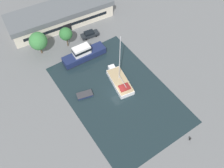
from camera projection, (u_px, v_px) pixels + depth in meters
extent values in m
plane|color=slate|center=(118.00, 94.00, 56.32)|extent=(440.00, 440.00, 0.00)
cube|color=#19282D|center=(118.00, 94.00, 56.32)|extent=(20.90, 31.64, 0.01)
cube|color=beige|center=(61.00, 17.00, 69.53)|extent=(28.97, 11.30, 3.57)
cube|color=#565B60|center=(60.00, 10.00, 67.53)|extent=(29.84, 11.64, 1.41)
cube|color=black|center=(67.00, 28.00, 67.69)|extent=(2.39, 0.29, 2.50)
cube|color=black|center=(67.00, 26.00, 67.12)|extent=(23.93, 2.33, 0.89)
cylinder|color=brown|center=(67.00, 42.00, 64.25)|extent=(0.27, 0.27, 2.85)
sphere|color=#2D6B33|center=(66.00, 34.00, 62.11)|extent=(3.31, 3.31, 3.31)
cylinder|color=brown|center=(41.00, 50.00, 62.85)|extent=(0.35, 0.35, 2.48)
sphere|color=#387A3D|center=(38.00, 41.00, 60.51)|extent=(4.45, 4.45, 4.45)
cube|color=#1E2328|center=(90.00, 35.00, 66.90)|extent=(4.97, 2.46, 0.84)
cube|color=black|center=(89.00, 33.00, 66.26)|extent=(2.67, 1.94, 0.63)
cube|color=black|center=(93.00, 31.00, 66.62)|extent=(0.24, 1.47, 0.51)
cylinder|color=black|center=(94.00, 32.00, 68.06)|extent=(0.62, 0.28, 0.60)
cylinder|color=black|center=(96.00, 36.00, 67.18)|extent=(0.62, 0.28, 0.60)
cylinder|color=black|center=(84.00, 36.00, 67.27)|extent=(0.62, 0.28, 0.60)
cylinder|color=black|center=(86.00, 39.00, 66.39)|extent=(0.62, 0.28, 0.60)
cube|color=white|center=(120.00, 82.00, 57.54)|extent=(4.75, 8.68, 1.14)
cube|color=white|center=(112.00, 68.00, 60.10)|extent=(1.71, 1.44, 1.14)
cube|color=tan|center=(120.00, 80.00, 57.05)|extent=(4.56, 8.33, 0.08)
cylinder|color=silver|center=(120.00, 60.00, 52.20)|extent=(0.16, 0.16, 12.83)
cylinder|color=silver|center=(123.00, 81.00, 55.46)|extent=(0.75, 3.66, 0.12)
cube|color=maroon|center=(124.00, 87.00, 55.67)|extent=(2.65, 2.19, 0.30)
cube|color=#19234C|center=(84.00, 55.00, 62.11)|extent=(11.12, 3.45, 1.82)
cube|color=black|center=(85.00, 57.00, 62.73)|extent=(11.23, 3.51, 0.18)
cube|color=white|center=(82.00, 50.00, 60.34)|extent=(4.27, 2.34, 2.17)
cube|color=black|center=(81.00, 50.00, 60.16)|extent=(4.35, 2.40, 0.69)
cube|color=#19234C|center=(85.00, 95.00, 55.81)|extent=(3.69, 2.41, 0.50)
cube|color=#333338|center=(85.00, 94.00, 55.57)|extent=(3.85, 2.53, 0.08)
cylinder|color=black|center=(190.00, 139.00, 49.51)|extent=(0.34, 0.34, 0.48)
sphere|color=black|center=(190.00, 138.00, 49.23)|extent=(0.37, 0.37, 0.37)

